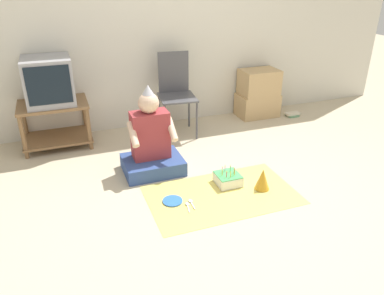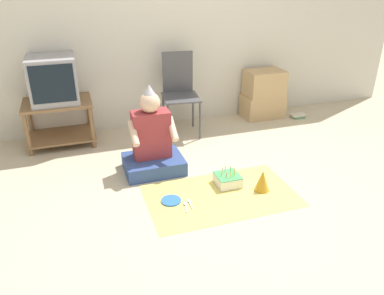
% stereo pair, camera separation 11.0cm
% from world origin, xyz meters
% --- Properties ---
extents(ground_plane, '(16.00, 16.00, 0.00)m').
position_xyz_m(ground_plane, '(0.00, 0.00, 0.00)').
color(ground_plane, beige).
extents(wall_back, '(6.40, 0.06, 2.55)m').
position_xyz_m(wall_back, '(0.00, 2.10, 1.27)').
color(wall_back, beige).
rests_on(wall_back, ground_plane).
extents(tv_stand, '(0.72, 0.52, 0.50)m').
position_xyz_m(tv_stand, '(-1.37, 1.81, 0.30)').
color(tv_stand, olive).
rests_on(tv_stand, ground_plane).
extents(tv, '(0.48, 0.49, 0.49)m').
position_xyz_m(tv, '(-1.37, 1.81, 0.74)').
color(tv, '#99999E').
rests_on(tv, tv_stand).
extents(folding_chair, '(0.46, 0.48, 0.94)m').
position_xyz_m(folding_chair, '(-0.00, 1.73, 0.53)').
color(folding_chair, '#4C4C51').
rests_on(folding_chair, ground_plane).
extents(cardboard_box_stack, '(0.53, 0.35, 0.62)m').
position_xyz_m(cardboard_box_stack, '(1.18, 1.86, 0.30)').
color(cardboard_box_stack, tan).
rests_on(cardboard_box_stack, ground_plane).
extents(book_pile, '(0.20, 0.14, 0.05)m').
position_xyz_m(book_pile, '(1.62, 1.68, 0.02)').
color(book_pile, '#60936B').
rests_on(book_pile, ground_plane).
extents(person_seated, '(0.56, 0.44, 0.86)m').
position_xyz_m(person_seated, '(-0.53, 0.88, 0.27)').
color(person_seated, '#334C8C').
rests_on(person_seated, ground_plane).
extents(party_cloth, '(1.30, 0.77, 0.01)m').
position_xyz_m(party_cloth, '(-0.07, 0.22, 0.00)').
color(party_cloth, '#EAD666').
rests_on(party_cloth, ground_plane).
extents(birthday_cake, '(0.22, 0.22, 0.16)m').
position_xyz_m(birthday_cake, '(0.05, 0.38, 0.06)').
color(birthday_cake, white).
rests_on(birthday_cake, party_cloth).
extents(party_hat_blue, '(0.13, 0.13, 0.20)m').
position_xyz_m(party_hat_blue, '(0.30, 0.19, 0.10)').
color(party_hat_blue, gold).
rests_on(party_hat_blue, party_cloth).
extents(paper_plate, '(0.17, 0.17, 0.01)m').
position_xyz_m(paper_plate, '(-0.52, 0.27, 0.01)').
color(paper_plate, blue).
rests_on(paper_plate, party_cloth).
extents(plastic_spoon_near, '(0.04, 0.15, 0.01)m').
position_xyz_m(plastic_spoon_near, '(-0.37, 0.20, 0.01)').
color(plastic_spoon_near, white).
rests_on(plastic_spoon_near, party_cloth).
extents(plastic_spoon_far, '(0.05, 0.14, 0.01)m').
position_xyz_m(plastic_spoon_far, '(-0.42, 0.17, 0.01)').
color(plastic_spoon_far, white).
rests_on(plastic_spoon_far, party_cloth).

